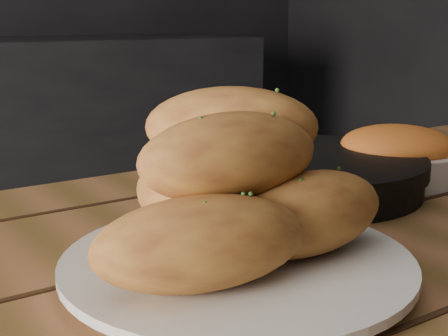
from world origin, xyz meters
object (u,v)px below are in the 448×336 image
Objects in this scene: plate at (237,266)px; bread_rolls at (234,188)px; bowl at (397,154)px; skillet at (309,172)px.

bread_rolls is at bearing 117.07° from plate.
skillet is at bearing 172.44° from bowl.
bowl reaches higher than skillet.
bread_rolls is at bearing -143.94° from skillet.
bread_rolls is 1.57× the size of bowl.
bread_rolls is (-0.00, 0.00, 0.07)m from plate.
bread_rolls reaches higher than skillet.
skillet is at bearing 36.77° from plate.
plate is 1.65× the size of bowl.
bread_rolls reaches higher than bowl.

